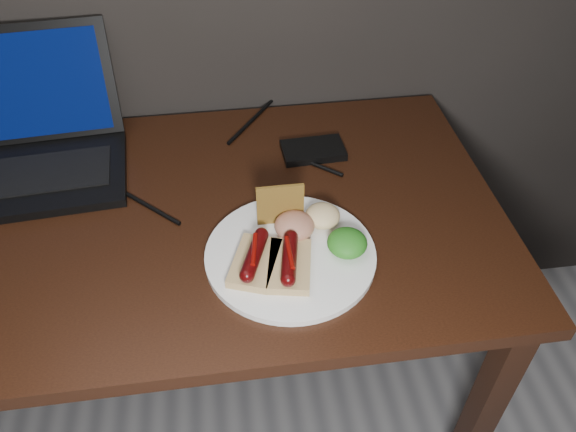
% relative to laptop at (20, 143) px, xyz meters
% --- Properties ---
extents(desk, '(1.40, 0.70, 0.75)m').
position_rel_laptop_xyz_m(desk, '(0.23, -0.20, -0.14)').
color(desk, black).
rests_on(desk, ground).
extents(laptop, '(0.43, 0.35, 0.25)m').
position_rel_laptop_xyz_m(laptop, '(0.00, 0.00, 0.00)').
color(laptop, black).
rests_on(laptop, desk).
extents(hard_drive, '(0.14, 0.09, 0.02)m').
position_rel_laptop_xyz_m(hard_drive, '(0.60, -0.04, -0.05)').
color(hard_drive, black).
rests_on(hard_drive, desk).
extents(desk_cables, '(0.91, 0.42, 0.01)m').
position_rel_laptop_xyz_m(desk_cables, '(0.25, -0.06, -0.05)').
color(desk_cables, black).
rests_on(desk_cables, desk).
extents(plate, '(0.36, 0.36, 0.01)m').
position_rel_laptop_xyz_m(plate, '(0.51, -0.34, -0.05)').
color(plate, white).
rests_on(plate, desk).
extents(bread_sausage_left, '(0.11, 0.13, 0.04)m').
position_rel_laptop_xyz_m(bread_sausage_left, '(0.44, -0.36, -0.03)').
color(bread_sausage_left, '#CFB979').
rests_on(bread_sausage_left, plate).
extents(bread_sausage_center, '(0.09, 0.13, 0.04)m').
position_rel_laptop_xyz_m(bread_sausage_center, '(0.50, -0.37, -0.03)').
color(bread_sausage_center, '#CFB979').
rests_on(bread_sausage_center, plate).
extents(crispbread, '(0.08, 0.01, 0.08)m').
position_rel_laptop_xyz_m(crispbread, '(0.50, -0.26, -0.00)').
color(crispbread, olive).
rests_on(crispbread, plate).
extents(salad_greens, '(0.07, 0.07, 0.04)m').
position_rel_laptop_xyz_m(salad_greens, '(0.60, -0.35, -0.02)').
color(salad_greens, '#125310').
rests_on(salad_greens, plate).
extents(salsa_mound, '(0.07, 0.07, 0.04)m').
position_rel_laptop_xyz_m(salsa_mound, '(0.52, -0.29, -0.02)').
color(salsa_mound, maroon).
rests_on(salsa_mound, plate).
extents(coleslaw_mound, '(0.06, 0.06, 0.04)m').
position_rel_laptop_xyz_m(coleslaw_mound, '(0.57, -0.27, -0.03)').
color(coleslaw_mound, beige).
rests_on(coleslaw_mound, plate).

